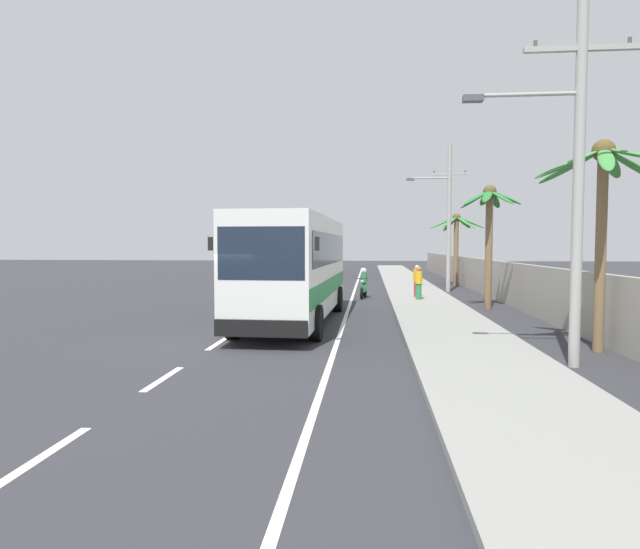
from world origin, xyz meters
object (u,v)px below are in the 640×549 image
palm_nearest (603,192)px  palm_third (456,234)px  motorcycle_beside_bus (364,286)px  utility_pole_mid (447,214)px  coach_bus_far_lane (307,254)px  palm_second (489,220)px  pedestrian_midwalk (417,280)px  utility_pole_nearest (574,166)px  coach_bus_foreground (296,264)px  pedestrian_near_kerb (419,282)px

palm_nearest → palm_third: palm_nearest is taller
motorcycle_beside_bus → utility_pole_mid: bearing=39.5°
coach_bus_far_lane → palm_nearest: bearing=-71.3°
motorcycle_beside_bus → palm_second: size_ratio=0.37×
pedestrian_midwalk → utility_pole_mid: size_ratio=0.19×
pedestrian_midwalk → utility_pole_nearest: bearing=-117.3°
coach_bus_far_lane → motorcycle_beside_bus: bearing=-75.4°
pedestrian_midwalk → utility_pole_nearest: size_ratio=0.19×
pedestrian_midwalk → motorcycle_beside_bus: bearing=132.9°
utility_pole_nearest → motorcycle_beside_bus: bearing=107.4°
pedestrian_midwalk → utility_pole_mid: 6.15m
motorcycle_beside_bus → palm_third: 11.21m
coach_bus_far_lane → utility_pole_nearest: utility_pole_nearest is taller
motorcycle_beside_bus → utility_pole_mid: utility_pole_mid is taller
pedestrian_midwalk → palm_second: palm_second is taller
pedestrian_midwalk → coach_bus_far_lane: bearing=75.3°
coach_bus_foreground → motorcycle_beside_bus: 9.27m
coach_bus_far_lane → motorcycle_beside_bus: 21.71m
motorcycle_beside_bus → palm_third: (6.13, 8.92, 2.89)m
utility_pole_nearest → utility_pole_mid: size_ratio=0.98×
palm_second → palm_third: bearing=86.7°
motorcycle_beside_bus → pedestrian_midwalk: pedestrian_midwalk is taller
palm_second → coach_bus_foreground: bearing=-149.5°
utility_pole_mid → palm_second: (0.57, -8.29, -0.76)m
utility_pole_mid → palm_second: size_ratio=1.61×
palm_third → palm_nearest: bearing=-89.9°
coach_bus_foreground → utility_pole_mid: utility_pole_mid is taller
motorcycle_beside_bus → pedestrian_near_kerb: size_ratio=1.24×
utility_pole_nearest → palm_second: 10.99m
coach_bus_far_lane → coach_bus_foreground: bearing=-84.0°
utility_pole_mid → palm_second: 8.35m
coach_bus_foreground → utility_pole_nearest: (7.11, -6.43, 2.43)m
palm_second → palm_third: palm_second is taller
motorcycle_beside_bus → palm_second: (5.37, -4.34, 3.17)m
palm_second → palm_nearest: bearing=-85.0°
motorcycle_beside_bus → utility_pole_mid: 7.36m
utility_pole_nearest → coach_bus_foreground: bearing=137.9°
pedestrian_near_kerb → palm_nearest: bearing=-132.7°
palm_third → coach_bus_far_lane: bearing=133.9°
pedestrian_midwalk → utility_pole_mid: bearing=29.4°
coach_bus_far_lane → palm_third: bearing=-46.1°
pedestrian_near_kerb → palm_third: (3.48, 10.79, 2.56)m
coach_bus_far_lane → motorcycle_beside_bus: size_ratio=6.19×
motorcycle_beside_bus → pedestrian_midwalk: bearing=-11.7°
coach_bus_far_lane → pedestrian_near_kerb: size_ratio=7.65×
utility_pole_mid → pedestrian_near_kerb: bearing=-110.2°
motorcycle_beside_bus → palm_nearest: (6.17, -13.50, 3.43)m
coach_bus_far_lane → utility_pole_nearest: 37.77m
palm_nearest → palm_third: size_ratio=1.10×
coach_bus_far_lane → utility_pole_nearest: bearing=-74.2°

